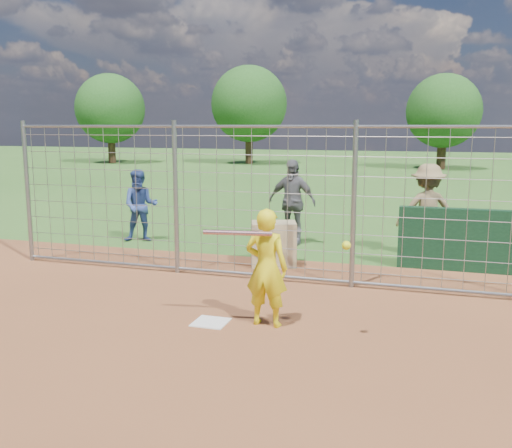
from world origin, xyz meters
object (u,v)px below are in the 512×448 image
(equipment_bin, at_px, (274,244))
(bystander_b, at_px, (292,202))
(bystander_a, at_px, (140,206))
(bystander_c, at_px, (427,210))
(batter, at_px, (266,268))

(equipment_bin, bearing_deg, bystander_b, 76.70)
(bystander_a, height_order, bystander_c, bystander_c)
(batter, distance_m, bystander_c, 5.05)
(bystander_a, bearing_deg, bystander_c, -18.08)
(bystander_c, xyz_separation_m, equipment_bin, (-2.62, -1.65, -0.50))
(bystander_b, bearing_deg, bystander_c, 1.19)
(bystander_a, relative_size, bystander_c, 0.88)
(equipment_bin, bearing_deg, batter, -93.96)
(equipment_bin, bearing_deg, bystander_a, 141.56)
(bystander_a, xyz_separation_m, bystander_b, (3.21, 0.72, 0.12))
(batter, bearing_deg, bystander_c, -108.36)
(bystander_c, height_order, equipment_bin, bystander_c)
(bystander_a, distance_m, bystander_b, 3.29)
(batter, xyz_separation_m, bystander_b, (-0.91, 5.02, 0.15))
(bystander_c, bearing_deg, bystander_b, -18.76)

